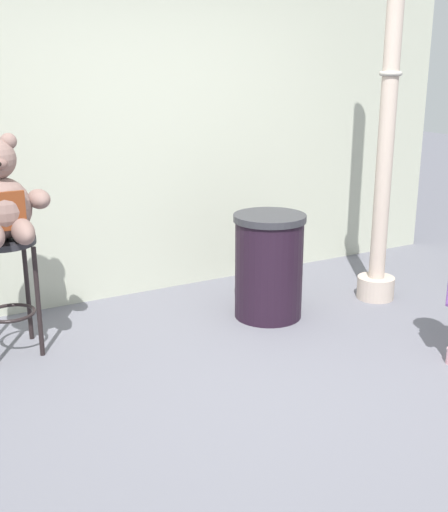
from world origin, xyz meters
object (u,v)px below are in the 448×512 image
object	(u,v)px
trash_bin	(269,266)
lamppost	(386,146)
teddy_bear	(0,202)
bar_stool_with_teddy	(6,271)

from	to	relation	value
trash_bin	lamppost	world-z (taller)	lamppost
teddy_bear	lamppost	distance (m)	2.85
teddy_bear	trash_bin	xyz separation A→B (m)	(1.84, -0.26, -0.63)
bar_stool_with_teddy	trash_bin	distance (m)	1.87
teddy_bear	trash_bin	distance (m)	1.96
bar_stool_with_teddy	teddy_bear	bearing A→B (deg)	-90.00
bar_stool_with_teddy	teddy_bear	world-z (taller)	teddy_bear
teddy_bear	bar_stool_with_teddy	bearing A→B (deg)	90.00
bar_stool_with_teddy	lamppost	bearing A→B (deg)	-7.77
bar_stool_with_teddy	lamppost	world-z (taller)	lamppost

